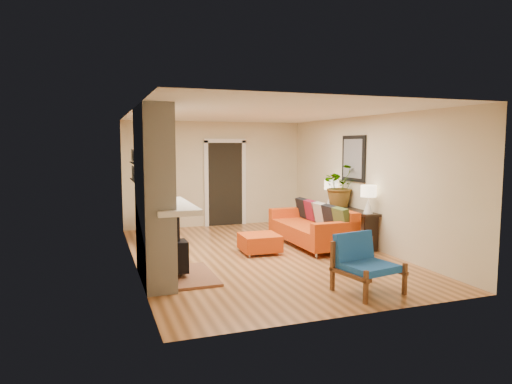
# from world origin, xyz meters

# --- Properties ---
(room_shell) EXTENTS (6.50, 6.50, 6.50)m
(room_shell) POSITION_xyz_m (0.60, 2.63, 1.24)
(room_shell) COLOR #C3804B
(room_shell) RESTS_ON ground
(fireplace) EXTENTS (1.09, 1.68, 2.60)m
(fireplace) POSITION_xyz_m (-2.00, -1.00, 1.24)
(fireplace) COLOR white
(fireplace) RESTS_ON ground
(sofa) EXTENTS (0.97, 2.22, 0.87)m
(sofa) POSITION_xyz_m (1.33, 0.39, 0.38)
(sofa) COLOR silver
(sofa) RESTS_ON ground
(ottoman) EXTENTS (0.72, 0.72, 0.35)m
(ottoman) POSITION_xyz_m (0.04, 0.11, 0.20)
(ottoman) COLOR silver
(ottoman) RESTS_ON ground
(blue_chair) EXTENTS (0.89, 0.88, 0.80)m
(blue_chair) POSITION_xyz_m (0.64, -2.46, 0.43)
(blue_chair) COLOR brown
(blue_chair) RESTS_ON ground
(dining_table) EXTENTS (0.71, 1.70, 0.92)m
(dining_table) POSITION_xyz_m (-1.58, 1.93, 0.60)
(dining_table) COLOR brown
(dining_table) RESTS_ON ground
(console_table) EXTENTS (0.34, 1.85, 0.72)m
(console_table) POSITION_xyz_m (2.07, 0.32, 0.58)
(console_table) COLOR black
(console_table) RESTS_ON ground
(lamp_near) EXTENTS (0.30, 0.30, 0.54)m
(lamp_near) POSITION_xyz_m (2.07, -0.40, 1.06)
(lamp_near) COLOR white
(lamp_near) RESTS_ON console_table
(lamp_far) EXTENTS (0.30, 0.30, 0.54)m
(lamp_far) POSITION_xyz_m (2.07, 1.06, 1.06)
(lamp_far) COLOR white
(lamp_far) RESTS_ON console_table
(houseplant) EXTENTS (0.86, 0.77, 0.90)m
(houseplant) POSITION_xyz_m (2.06, 0.63, 1.18)
(houseplant) COLOR #1E5919
(houseplant) RESTS_ON console_table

